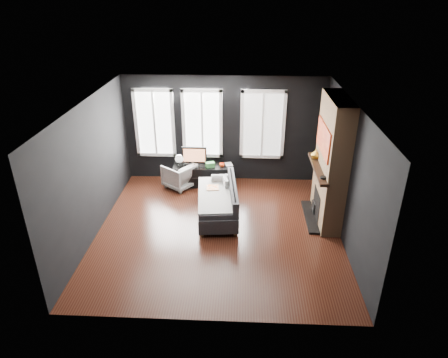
{
  "coord_description": "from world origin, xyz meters",
  "views": [
    {
      "loc": [
        0.46,
        -7.02,
        4.65
      ],
      "look_at": [
        0.1,
        0.3,
        1.05
      ],
      "focal_mm": 32.0,
      "sensor_mm": 36.0,
      "label": 1
    }
  ],
  "objects_px": {
    "monitor": "(194,155)",
    "book": "(225,161)",
    "armchair": "(179,174)",
    "mantel_vase": "(316,154)",
    "mug": "(222,164)",
    "sofa": "(217,200)",
    "media_console": "(204,175)"
  },
  "relations": [
    {
      "from": "media_console",
      "to": "mantel_vase",
      "type": "height_order",
      "value": "mantel_vase"
    },
    {
      "from": "mantel_vase",
      "to": "sofa",
      "type": "bearing_deg",
      "value": -167.99
    },
    {
      "from": "monitor",
      "to": "mantel_vase",
      "type": "bearing_deg",
      "value": -20.83
    },
    {
      "from": "monitor",
      "to": "mug",
      "type": "height_order",
      "value": "monitor"
    },
    {
      "from": "monitor",
      "to": "mug",
      "type": "xyz_separation_m",
      "value": [
        0.69,
        -0.06,
        -0.22
      ]
    },
    {
      "from": "book",
      "to": "mug",
      "type": "bearing_deg",
      "value": -126.78
    },
    {
      "from": "media_console",
      "to": "book",
      "type": "bearing_deg",
      "value": 5.61
    },
    {
      "from": "armchair",
      "to": "mantel_vase",
      "type": "relative_size",
      "value": 3.25
    },
    {
      "from": "monitor",
      "to": "book",
      "type": "relative_size",
      "value": 2.69
    },
    {
      "from": "armchair",
      "to": "mantel_vase",
      "type": "xyz_separation_m",
      "value": [
        3.15,
        -0.89,
        0.99
      ]
    },
    {
      "from": "media_console",
      "to": "sofa",
      "type": "bearing_deg",
      "value": -76.44
    },
    {
      "from": "mug",
      "to": "mantel_vase",
      "type": "bearing_deg",
      "value": -25.94
    },
    {
      "from": "media_console",
      "to": "book",
      "type": "distance_m",
      "value": 0.67
    },
    {
      "from": "sofa",
      "to": "media_console",
      "type": "xyz_separation_m",
      "value": [
        -0.44,
        1.5,
        -0.13
      ]
    },
    {
      "from": "sofa",
      "to": "armchair",
      "type": "height_order",
      "value": "sofa"
    },
    {
      "from": "armchair",
      "to": "mantel_vase",
      "type": "bearing_deg",
      "value": 111.71
    },
    {
      "from": "monitor",
      "to": "mug",
      "type": "bearing_deg",
      "value": -4.41
    },
    {
      "from": "armchair",
      "to": "mantel_vase",
      "type": "distance_m",
      "value": 3.42
    },
    {
      "from": "monitor",
      "to": "book",
      "type": "height_order",
      "value": "monitor"
    },
    {
      "from": "book",
      "to": "media_console",
      "type": "bearing_deg",
      "value": -171.53
    },
    {
      "from": "monitor",
      "to": "mantel_vase",
      "type": "relative_size",
      "value": 2.94
    },
    {
      "from": "monitor",
      "to": "book",
      "type": "bearing_deg",
      "value": 4.51
    },
    {
      "from": "mug",
      "to": "book",
      "type": "xyz_separation_m",
      "value": [
        0.08,
        0.11,
        0.06
      ]
    },
    {
      "from": "mantel_vase",
      "to": "book",
      "type": "bearing_deg",
      "value": 150.61
    },
    {
      "from": "sofa",
      "to": "book",
      "type": "bearing_deg",
      "value": 80.58
    },
    {
      "from": "sofa",
      "to": "monitor",
      "type": "height_order",
      "value": "monitor"
    },
    {
      "from": "monitor",
      "to": "book",
      "type": "xyz_separation_m",
      "value": [
        0.77,
        0.06,
        -0.16
      ]
    },
    {
      "from": "armchair",
      "to": "monitor",
      "type": "bearing_deg",
      "value": 153.92
    },
    {
      "from": "sofa",
      "to": "mug",
      "type": "distance_m",
      "value": 1.48
    },
    {
      "from": "sofa",
      "to": "book",
      "type": "relative_size",
      "value": 7.8
    },
    {
      "from": "armchair",
      "to": "book",
      "type": "height_order",
      "value": "book"
    },
    {
      "from": "mug",
      "to": "sofa",
      "type": "bearing_deg",
      "value": -90.83
    }
  ]
}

